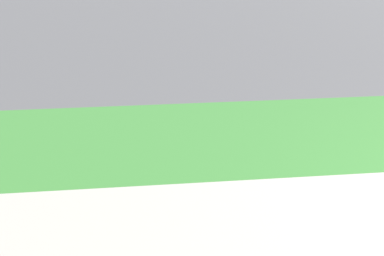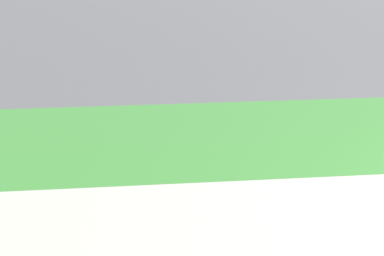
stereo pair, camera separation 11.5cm
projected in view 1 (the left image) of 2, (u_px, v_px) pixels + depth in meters
The scene contains 0 objects.
Camera 1 is at (-4.24, -3.43, 2.32)m, focal length 50.00 mm.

